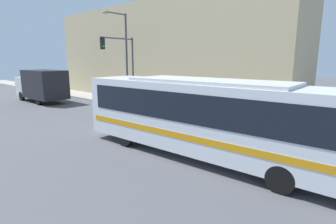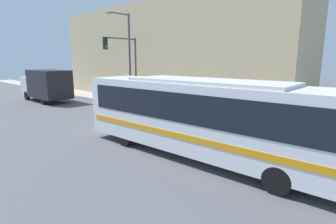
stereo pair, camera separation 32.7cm
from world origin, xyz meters
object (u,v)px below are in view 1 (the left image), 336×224
city_bus (207,114)px  delivery_truck (42,85)px  pedestrian_near_corner (166,96)px  pedestrian_mid_block (170,97)px  street_lamp (124,52)px  fire_hydrant (218,114)px  traffic_light_pole (123,60)px

city_bus → delivery_truck: city_bus is taller
city_bus → pedestrian_near_corner: (7.39, 8.89, -0.79)m
pedestrian_mid_block → street_lamp: bearing=103.8°
city_bus → delivery_truck: bearing=82.1°
delivery_truck → fire_hydrant: delivery_truck is taller
delivery_truck → street_lamp: bearing=-62.7°
city_bus → fire_hydrant: bearing=24.1°
delivery_truck → pedestrian_mid_block: delivery_truck is taller
traffic_light_pole → pedestrian_near_corner: bearing=-51.9°
traffic_light_pole → city_bus: bearing=-113.9°
delivery_truck → pedestrian_near_corner: 12.73m
city_bus → street_lamp: (6.06, 12.62, 2.83)m
fire_hydrant → pedestrian_mid_block: 5.31m
delivery_truck → traffic_light_pole: traffic_light_pole is taller
fire_hydrant → pedestrian_mid_block: pedestrian_mid_block is taller
delivery_truck → traffic_light_pole: 9.56m
pedestrian_near_corner → street_lamp: bearing=109.7°
pedestrian_mid_block → delivery_truck: bearing=112.7°
delivery_truck → pedestrian_near_corner: size_ratio=3.67×
fire_hydrant → pedestrian_near_corner: 6.03m
delivery_truck → street_lamp: (4.03, -7.80, 3.04)m
fire_hydrant → street_lamp: (-0.04, 9.60, 4.18)m
traffic_light_pole → street_lamp: size_ratio=0.74×
fire_hydrant → pedestrian_near_corner: pedestrian_near_corner is taller
delivery_truck → pedestrian_mid_block: bearing=-67.3°
city_bus → pedestrian_mid_block: (7.14, 8.20, -0.85)m
city_bus → fire_hydrant: city_bus is taller
city_bus → traffic_light_pole: traffic_light_pole is taller
street_lamp → pedestrian_near_corner: (1.33, -3.73, -3.63)m
traffic_light_pole → street_lamp: (0.88, 0.91, 0.65)m
pedestrian_near_corner → traffic_light_pole: bearing=128.1°
delivery_truck → pedestrian_near_corner: delivery_truck is taller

